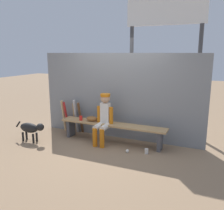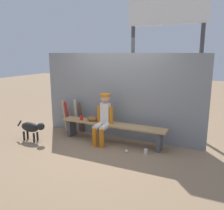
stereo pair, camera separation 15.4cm
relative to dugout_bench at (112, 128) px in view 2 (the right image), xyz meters
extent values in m
plane|color=#937556|center=(0.00, 0.00, -0.37)|extent=(30.00, 30.00, 0.00)
cube|color=gray|center=(0.00, 0.40, 0.68)|extent=(4.18, 0.03, 2.11)
cube|color=tan|center=(0.00, 0.00, 0.08)|extent=(2.61, 0.36, 0.04)
cube|color=#4C4C51|center=(-1.16, 0.00, -0.15)|extent=(0.08, 0.29, 0.43)
cube|color=#4C4C51|center=(1.16, 0.00, -0.15)|extent=(0.08, 0.29, 0.43)
cube|color=silver|center=(-0.17, 0.00, 0.34)|extent=(0.22, 0.13, 0.49)
sphere|color=tan|center=(-0.17, 0.00, 0.70)|extent=(0.22, 0.22, 0.22)
cylinder|color=orange|center=(-0.17, 0.00, 0.77)|extent=(0.23, 0.23, 0.06)
cylinder|color=silver|center=(-0.26, -0.19, 0.06)|extent=(0.13, 0.38, 0.13)
cylinder|color=orange|center=(-0.26, -0.38, -0.15)|extent=(0.11, 0.11, 0.43)
cylinder|color=orange|center=(-0.33, -0.02, 0.29)|extent=(0.09, 0.09, 0.41)
cylinder|color=silver|center=(-0.08, -0.19, 0.06)|extent=(0.13, 0.38, 0.13)
cylinder|color=orange|center=(-0.08, -0.38, -0.15)|extent=(0.11, 0.11, 0.43)
cylinder|color=orange|center=(-0.01, -0.02, 0.29)|extent=(0.09, 0.09, 0.41)
ellipsoid|color=brown|center=(-0.54, 0.00, 0.16)|extent=(0.28, 0.20, 0.12)
cylinder|color=brown|center=(-1.04, 0.29, 0.05)|extent=(0.08, 0.24, 0.85)
cylinder|color=#B7B7BC|center=(-1.18, 0.28, 0.08)|extent=(0.10, 0.19, 0.91)
cylinder|color=tan|center=(-1.24, 0.32, 0.03)|extent=(0.08, 0.15, 0.81)
cylinder|color=#B22323|center=(-1.46, 0.26, 0.05)|extent=(0.08, 0.24, 0.84)
cylinder|color=tan|center=(-1.55, 0.26, 0.06)|extent=(0.09, 0.18, 0.86)
sphere|color=white|center=(0.55, -0.42, -0.33)|extent=(0.07, 0.07, 0.07)
cylinder|color=silver|center=(0.94, -0.31, -0.32)|extent=(0.08, 0.08, 0.11)
cylinder|color=red|center=(-0.82, -0.05, 0.16)|extent=(0.08, 0.08, 0.11)
cylinder|color=#3F3F42|center=(0.03, 1.25, 1.02)|extent=(0.10, 0.10, 2.79)
cylinder|color=#3F3F42|center=(1.77, 1.25, 1.02)|extent=(0.10, 0.10, 2.79)
cube|color=white|center=(0.90, 1.25, 2.90)|extent=(1.97, 0.08, 0.97)
ellipsoid|color=black|center=(-1.87, -0.73, -0.03)|extent=(0.52, 0.20, 0.24)
sphere|color=black|center=(-1.53, -0.73, 0.03)|extent=(0.18, 0.18, 0.18)
cylinder|color=black|center=(-2.21, -0.73, 0.02)|extent=(0.15, 0.04, 0.16)
cylinder|color=black|center=(-1.71, -0.67, -0.26)|extent=(0.05, 0.05, 0.22)
cylinder|color=black|center=(-1.71, -0.79, -0.26)|extent=(0.05, 0.05, 0.22)
cylinder|color=black|center=(-2.03, -0.67, -0.26)|extent=(0.05, 0.05, 0.22)
cylinder|color=black|center=(-2.03, -0.79, -0.26)|extent=(0.05, 0.05, 0.22)
camera|label=1|loc=(2.16, -4.96, 1.74)|focal=38.19mm
camera|label=2|loc=(2.30, -4.90, 1.74)|focal=38.19mm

